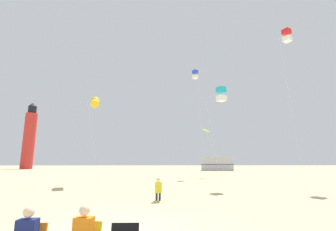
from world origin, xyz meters
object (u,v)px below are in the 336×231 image
(kite_flyer_standing, at_px, (158,189))
(kite_box_cyan, at_px, (221,94))
(kite_tube_gold, at_px, (95,102))
(kite_box_blue, at_px, (195,75))
(kite_diamond_lime, at_px, (206,132))
(kite_box_scarlet, at_px, (287,36))
(rv_van_silver, at_px, (217,164))
(lighthouse_distant, at_px, (29,137))

(kite_flyer_standing, relative_size, kite_box_cyan, 0.15)
(kite_tube_gold, relative_size, kite_box_blue, 0.56)
(kite_diamond_lime, relative_size, kite_box_scarlet, 0.44)
(kite_box_blue, distance_m, kite_box_cyan, 13.66)
(kite_flyer_standing, xyz_separation_m, kite_box_scarlet, (11.13, 6.65, 12.22))
(kite_flyer_standing, height_order, kite_diamond_lime, kite_diamond_lime)
(kite_flyer_standing, relative_size, kite_box_blue, 0.08)
(kite_tube_gold, height_order, kite_box_scarlet, kite_box_scarlet)
(kite_tube_gold, relative_size, kite_diamond_lime, 1.32)
(kite_diamond_lime, distance_m, rv_van_silver, 21.61)
(kite_flyer_standing, xyz_separation_m, lighthouse_distant, (-33.58, 48.32, 7.22))
(kite_box_scarlet, bearing_deg, kite_tube_gold, 173.97)
(kite_box_blue, bearing_deg, kite_box_cyan, -88.61)
(kite_tube_gold, bearing_deg, kite_box_scarlet, -6.03)
(kite_box_cyan, distance_m, kite_box_scarlet, 8.51)
(kite_box_blue, xyz_separation_m, lighthouse_distant, (-38.12, 30.43, -5.56))
(kite_flyer_standing, distance_m, kite_box_cyan, 9.97)
(lighthouse_distant, height_order, rv_van_silver, lighthouse_distant)
(kite_diamond_lime, height_order, lighthouse_distant, lighthouse_distant)
(kite_flyer_standing, xyz_separation_m, kite_diamond_lime, (5.74, 17.41, 4.95))
(kite_diamond_lime, xyz_separation_m, lighthouse_distant, (-39.31, 30.91, 2.28))
(kite_box_scarlet, bearing_deg, lighthouse_distant, 137.01)
(kite_diamond_lime, distance_m, lighthouse_distant, 50.06)
(kite_flyer_standing, height_order, kite_box_scarlet, kite_box_scarlet)
(kite_tube_gold, distance_m, kite_diamond_lime, 14.76)
(kite_tube_gold, bearing_deg, lighthouse_distant, 124.79)
(kite_tube_gold, xyz_separation_m, lighthouse_distant, (-27.70, 39.88, 0.68))
(rv_van_silver, bearing_deg, kite_flyer_standing, -102.68)
(lighthouse_distant, xyz_separation_m, rv_van_silver, (45.08, -10.50, -6.45))
(kite_diamond_lime, xyz_separation_m, kite_box_cyan, (-0.89, -11.68, 1.62))
(kite_diamond_lime, height_order, rv_van_silver, kite_diamond_lime)
(rv_van_silver, bearing_deg, kite_box_blue, -105.00)
(kite_tube_gold, bearing_deg, kite_diamond_lime, 37.68)
(kite_flyer_standing, xyz_separation_m, kite_tube_gold, (-5.87, 8.45, 6.54))
(kite_diamond_lime, bearing_deg, kite_box_cyan, -94.38)
(kite_box_blue, distance_m, rv_van_silver, 24.28)
(kite_flyer_standing, distance_m, kite_box_blue, 22.45)
(kite_box_cyan, relative_size, lighthouse_distant, 0.46)
(kite_box_cyan, height_order, kite_box_scarlet, kite_box_scarlet)
(kite_diamond_lime, height_order, kite_box_blue, kite_box_blue)
(kite_box_blue, bearing_deg, lighthouse_distant, 141.40)
(kite_diamond_lime, xyz_separation_m, rv_van_silver, (5.77, 20.41, -4.17))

